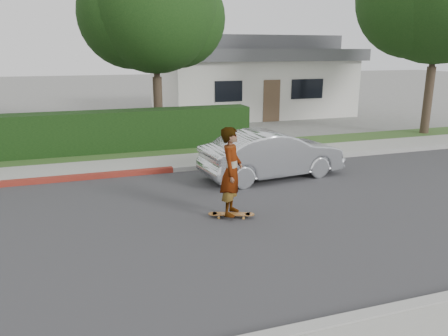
{
  "coord_description": "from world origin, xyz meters",
  "views": [
    {
      "loc": [
        -1.52,
        -8.33,
        3.52
      ],
      "look_at": [
        1.44,
        0.53,
        1.0
      ],
      "focal_mm": 35.0,
      "sensor_mm": 36.0,
      "label": 1
    }
  ],
  "objects": [
    {
      "name": "ground",
      "position": [
        0.0,
        0.0,
        0.0
      ],
      "size": [
        120.0,
        120.0,
        0.0
      ],
      "primitive_type": "plane",
      "color": "slate",
      "rests_on": "ground"
    },
    {
      "name": "road",
      "position": [
        0.0,
        0.0,
        0.01
      ],
      "size": [
        60.0,
        8.0,
        0.01
      ],
      "primitive_type": "cube",
      "color": "#2D2D30",
      "rests_on": "ground"
    },
    {
      "name": "curb_far",
      "position": [
        0.0,
        4.1,
        0.07
      ],
      "size": [
        60.0,
        0.2,
        0.15
      ],
      "primitive_type": "cube",
      "color": "#9E9E99",
      "rests_on": "ground"
    },
    {
      "name": "sidewalk_far",
      "position": [
        0.0,
        5.0,
        0.06
      ],
      "size": [
        60.0,
        1.6,
        0.12
      ],
      "primitive_type": "cube",
      "color": "gray",
      "rests_on": "ground"
    },
    {
      "name": "planting_strip",
      "position": [
        0.0,
        6.6,
        0.05
      ],
      "size": [
        60.0,
        1.6,
        0.1
      ],
      "primitive_type": "cube",
      "color": "#2D4C1E",
      "rests_on": "ground"
    },
    {
      "name": "hedge",
      "position": [
        -3.0,
        7.2,
        0.75
      ],
      "size": [
        15.0,
        1.0,
        1.5
      ],
      "primitive_type": "cube",
      "color": "black",
      "rests_on": "ground"
    },
    {
      "name": "tree_center",
      "position": [
        1.49,
        9.19,
        4.9
      ],
      "size": [
        5.66,
        4.84,
        7.44
      ],
      "color": "#33261C",
      "rests_on": "ground"
    },
    {
      "name": "house",
      "position": [
        8.0,
        16.0,
        2.1
      ],
      "size": [
        10.6,
        8.6,
        4.3
      ],
      "color": "beige",
      "rests_on": "ground"
    },
    {
      "name": "skateboard",
      "position": [
        1.44,
        0.03,
        0.09
      ],
      "size": [
        1.0,
        0.54,
        0.09
      ],
      "rotation": [
        0.0,
        0.0,
        -0.37
      ],
      "color": "#C58536",
      "rests_on": "ground"
    },
    {
      "name": "skateboarder",
      "position": [
        1.44,
        0.03,
        1.05
      ],
      "size": [
        0.74,
        0.83,
        1.9
      ],
      "primitive_type": "imported",
      "rotation": [
        0.0,
        0.0,
        1.03
      ],
      "color": "white",
      "rests_on": "skateboard"
    },
    {
      "name": "car_silver",
      "position": [
        3.59,
        2.66,
        0.68
      ],
      "size": [
        4.24,
        1.9,
        1.35
      ],
      "primitive_type": "imported",
      "rotation": [
        0.0,
        0.0,
        1.69
      ],
      "color": "silver",
      "rests_on": "ground"
    }
  ]
}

